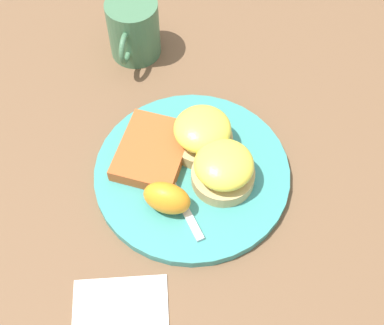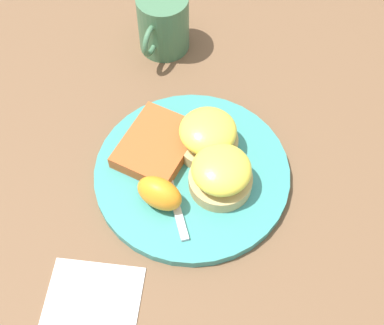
{
  "view_description": "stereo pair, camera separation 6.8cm",
  "coord_description": "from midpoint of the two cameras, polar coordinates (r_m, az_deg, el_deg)",
  "views": [
    {
      "loc": [
        0.36,
        0.07,
        0.61
      ],
      "look_at": [
        0.0,
        0.0,
        0.03
      ],
      "focal_mm": 50.0,
      "sensor_mm": 36.0,
      "label": 1
    },
    {
      "loc": [
        0.34,
        0.14,
        0.61
      ],
      "look_at": [
        0.0,
        0.0,
        0.03
      ],
      "focal_mm": 50.0,
      "sensor_mm": 36.0,
      "label": 2
    }
  ],
  "objects": [
    {
      "name": "napkin",
      "position": [
        0.64,
        -10.82,
        -16.8
      ],
      "size": [
        0.14,
        0.14,
        0.0
      ],
      "primitive_type": "cube",
      "rotation": [
        0.0,
        0.0,
        0.27
      ],
      "color": "white",
      "rests_on": "ground_plane"
    },
    {
      "name": "sandwich_benedict_right",
      "position": [
        0.7,
        -1.68,
        2.85
      ],
      "size": [
        0.08,
        0.08,
        0.06
      ],
      "color": "tan",
      "rests_on": "plate"
    },
    {
      "name": "plate",
      "position": [
        0.71,
        -2.76,
        -1.39
      ],
      "size": [
        0.26,
        0.26,
        0.01
      ],
      "primitive_type": "cylinder",
      "color": "teal",
      "rests_on": "ground_plane"
    },
    {
      "name": "hashbrown_patty",
      "position": [
        0.71,
        -6.99,
        1.01
      ],
      "size": [
        0.11,
        0.09,
        0.02
      ],
      "primitive_type": "cube",
      "rotation": [
        0.0,
        0.0,
        -0.09
      ],
      "color": "#B15325",
      "rests_on": "plate"
    },
    {
      "name": "cup",
      "position": [
        0.83,
        -8.69,
        13.73
      ],
      "size": [
        0.11,
        0.08,
        0.09
      ],
      "color": "#42704C",
      "rests_on": "ground_plane"
    },
    {
      "name": "sandwich_benedict_left",
      "position": [
        0.67,
        0.48,
        -0.95
      ],
      "size": [
        0.08,
        0.08,
        0.06
      ],
      "color": "tan",
      "rests_on": "plate"
    },
    {
      "name": "orange_wedge",
      "position": [
        0.66,
        -5.67,
        -4.05
      ],
      "size": [
        0.04,
        0.06,
        0.04
      ],
      "primitive_type": "ellipsoid",
      "rotation": [
        0.0,
        0.0,
        1.46
      ],
      "color": "orange",
      "rests_on": "plate"
    },
    {
      "name": "ground_plane",
      "position": [
        0.71,
        -2.74,
        -1.68
      ],
      "size": [
        1.1,
        1.1,
        0.0
      ],
      "primitive_type": "plane",
      "color": "brown"
    },
    {
      "name": "fork",
      "position": [
        0.7,
        -5.73,
        -1.08
      ],
      "size": [
        0.16,
        0.13,
        0.0
      ],
      "color": "silver",
      "rests_on": "plate"
    }
  ]
}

